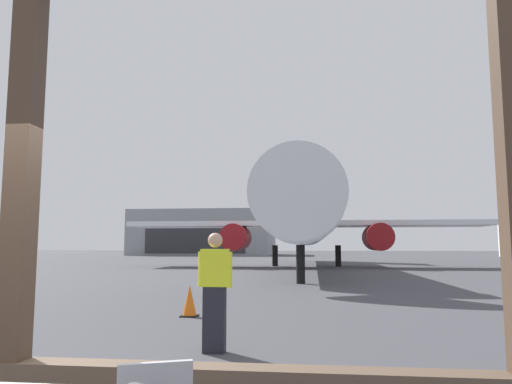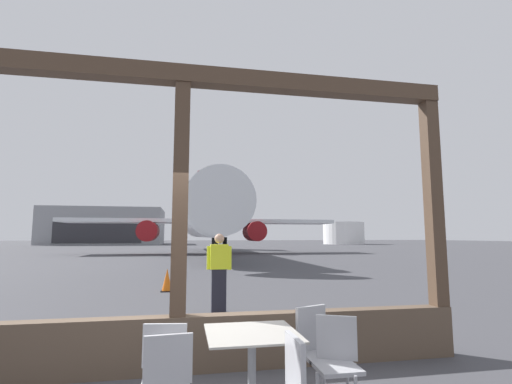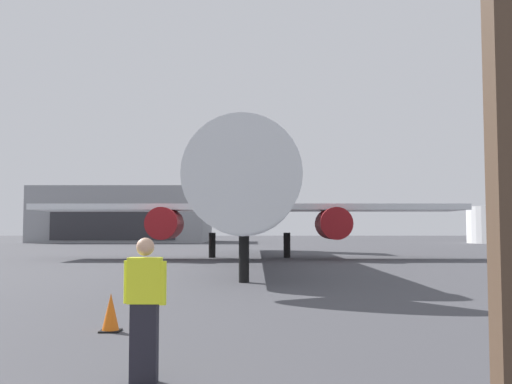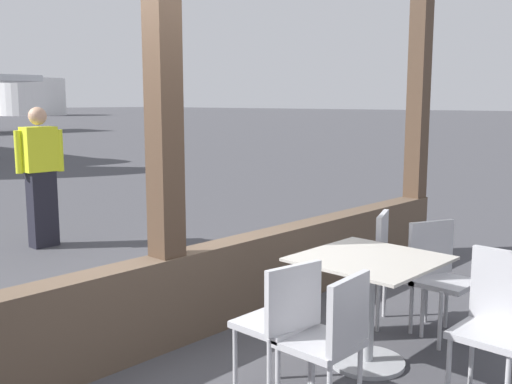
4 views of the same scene
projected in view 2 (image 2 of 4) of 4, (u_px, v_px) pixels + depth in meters
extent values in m
plane|color=#424247|center=(184.00, 251.00, 43.60)|extent=(220.00, 220.00, 0.00)
cube|color=brown|center=(177.00, 344.00, 4.64)|extent=(7.63, 0.24, 0.68)
cube|color=#4C3828|center=(183.00, 76.00, 5.05)|extent=(7.63, 0.24, 0.24)
cube|color=#4C3828|center=(180.00, 222.00, 4.82)|extent=(0.20, 0.20, 3.74)
cube|color=#4C3828|center=(435.00, 224.00, 5.51)|extent=(0.20, 0.20, 3.74)
cube|color=#ADA89E|center=(252.00, 333.00, 3.57)|extent=(0.87, 0.87, 0.02)
cylinder|color=#9EA0A5|center=(252.00, 375.00, 3.53)|extent=(0.08, 0.08, 0.74)
cube|color=#B2B2B7|center=(168.00, 363.00, 3.56)|extent=(0.40, 0.40, 0.04)
cube|color=#B2B2B7|center=(165.00, 345.00, 3.41)|extent=(0.40, 0.11, 0.39)
cylinder|color=#B2B2B7|center=(154.00, 382.00, 3.70)|extent=(0.03, 0.03, 0.47)
cylinder|color=#B2B2B7|center=(188.00, 382.00, 3.71)|extent=(0.03, 0.03, 0.47)
cube|color=#B2B2B7|center=(323.00, 356.00, 3.85)|extent=(0.40, 0.40, 0.04)
cube|color=#B2B2B7|center=(311.00, 328.00, 4.03)|extent=(0.38, 0.19, 0.46)
cylinder|color=#B2B2B7|center=(348.00, 380.00, 3.78)|extent=(0.03, 0.03, 0.44)
cylinder|color=#B2B2B7|center=(324.00, 370.00, 4.06)|extent=(0.03, 0.03, 0.44)
cylinder|color=#B2B2B7|center=(300.00, 377.00, 3.87)|extent=(0.03, 0.03, 0.44)
cube|color=#B2B2B7|center=(295.00, 368.00, 2.79)|extent=(0.05, 0.40, 0.45)
cube|color=#B2B2B7|center=(337.00, 368.00, 3.51)|extent=(0.40, 0.40, 0.04)
cube|color=#B2B2B7|center=(337.00, 337.00, 3.71)|extent=(0.38, 0.20, 0.42)
cylinder|color=#B2B2B7|center=(320.00, 384.00, 3.69)|extent=(0.03, 0.03, 0.44)
cube|color=#B2B2B7|center=(166.00, 379.00, 3.22)|extent=(0.40, 0.40, 0.04)
cube|color=#B2B2B7|center=(168.00, 359.00, 3.07)|extent=(0.40, 0.07, 0.40)
cylinder|color=silver|center=(203.00, 218.00, 36.19)|extent=(3.72, 32.02, 3.72)
cone|color=silver|center=(219.00, 202.00, 19.31)|extent=(3.54, 2.60, 3.54)
cylinder|color=black|center=(216.00, 202.00, 21.18)|extent=(3.80, 0.90, 3.80)
cube|color=silver|center=(129.00, 221.00, 35.80)|extent=(12.21, 4.20, 0.36)
cube|color=silver|center=(271.00, 222.00, 38.43)|extent=(12.21, 4.20, 0.36)
cylinder|color=maroon|center=(148.00, 231.00, 34.68)|extent=(1.90, 3.20, 1.90)
cylinder|color=maroon|center=(254.00, 231.00, 36.57)|extent=(1.90, 3.20, 1.90)
cube|color=maroon|center=(198.00, 192.00, 50.85)|extent=(0.36, 4.40, 5.20)
cylinder|color=black|center=(215.00, 252.00, 21.14)|extent=(0.36, 0.36, 1.59)
cylinder|color=black|center=(177.00, 245.00, 37.36)|extent=(0.44, 0.44, 1.59)
cylinder|color=black|center=(225.00, 245.00, 38.26)|extent=(0.44, 0.44, 1.59)
cube|color=black|center=(219.00, 291.00, 8.26)|extent=(0.32, 0.20, 0.95)
cube|color=yellow|center=(219.00, 257.00, 8.35)|extent=(0.40, 0.22, 0.55)
sphere|color=tan|center=(219.00, 239.00, 8.40)|extent=(0.22, 0.22, 0.22)
cylinder|color=yellow|center=(230.00, 258.00, 8.32)|extent=(0.09, 0.09, 0.52)
cylinder|color=yellow|center=(209.00, 258.00, 8.38)|extent=(0.09, 0.09, 0.52)
cone|color=orange|center=(167.00, 280.00, 11.40)|extent=(0.32, 0.32, 0.69)
cube|color=black|center=(167.00, 291.00, 11.36)|extent=(0.36, 0.36, 0.03)
cube|color=gray|center=(107.00, 227.00, 78.87)|extent=(23.09, 16.00, 7.47)
cube|color=#2D2D33|center=(98.00, 231.00, 70.89)|extent=(16.16, 0.10, 4.48)
cylinder|color=white|center=(344.00, 233.00, 79.54)|extent=(8.65, 8.65, 4.67)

